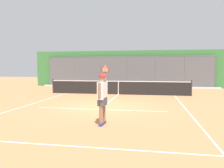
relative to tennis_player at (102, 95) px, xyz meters
name	(u,v)px	position (x,y,z in m)	size (l,w,h in m)	color
ground_plane	(103,107)	(0.68, -3.26, -0.99)	(60.00, 60.00, 0.00)	#C67A4C
court_line_markings	(99,110)	(0.68, -2.32, -0.99)	(7.75, 10.34, 0.01)	white
fence_backdrop	(128,69)	(0.68, -14.56, 0.77)	(18.89, 1.37, 3.54)	#565B60
tennis_net	(118,87)	(0.68, -8.22, -0.49)	(9.97, 0.09, 1.07)	#2D2D2D
tennis_player	(102,95)	(0.00, 0.00, 0.00)	(0.39, 1.42, 1.98)	navy
tennis_ball_near_net	(202,131)	(-3.08, 0.31, -0.96)	(0.07, 0.07, 0.07)	#D6E042
tennis_ball_by_sideline	(134,111)	(-0.88, -2.32, -0.96)	(0.07, 0.07, 0.07)	#C1D138
tennis_ball_near_baseline	(92,104)	(1.36, -3.66, -0.96)	(0.07, 0.07, 0.07)	#CCDB33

